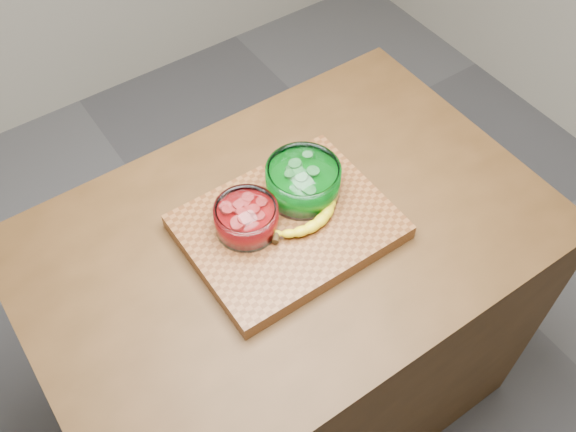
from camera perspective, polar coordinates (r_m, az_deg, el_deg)
ground at (r=2.25m, az=-0.00°, el=-15.19°), size 3.50×3.50×0.00m
counter at (r=1.84m, az=-0.00°, el=-9.79°), size 1.20×0.80×0.90m
cutting_board at (r=1.44m, az=-0.00°, el=-0.98°), size 0.45×0.35×0.04m
bowl_red at (r=1.39m, az=-3.72°, el=-0.20°), size 0.14×0.14×0.07m
bowl_green at (r=1.45m, az=1.35°, el=3.11°), size 0.17×0.17×0.08m
banana at (r=1.42m, az=1.71°, el=0.30°), size 0.23×0.13×0.03m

